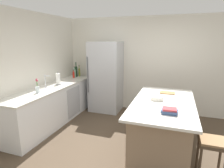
{
  "coord_description": "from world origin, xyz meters",
  "views": [
    {
      "loc": [
        0.67,
        -2.95,
        1.98
      ],
      "look_at": [
        -0.69,
        0.96,
        1.0
      ],
      "focal_mm": 30.0,
      "sensor_mm": 36.0,
      "label": 1
    }
  ],
  "objects_px": {
    "paper_towel_roll": "(58,79)",
    "bar_stool": "(212,147)",
    "hot_sauce_bottle": "(74,75)",
    "mixing_bowl": "(157,98)",
    "cookbook_stack": "(170,111)",
    "sink_faucet": "(46,81)",
    "flower_vase": "(37,89)",
    "kitchen_island": "(162,125)",
    "olive_oil_bottle": "(79,72)",
    "cutting_board": "(167,93)",
    "gin_bottle": "(75,73)",
    "wine_bottle": "(76,71)",
    "refrigerator": "(106,77)"
  },
  "relations": [
    {
      "from": "refrigerator",
      "to": "wine_bottle",
      "type": "xyz_separation_m",
      "value": [
        -0.96,
        0.05,
        0.1
      ]
    },
    {
      "from": "bar_stool",
      "to": "sink_faucet",
      "type": "bearing_deg",
      "value": 167.14
    },
    {
      "from": "refrigerator",
      "to": "mixing_bowl",
      "type": "xyz_separation_m",
      "value": [
        1.56,
        -1.47,
        -0.02
      ]
    },
    {
      "from": "sink_faucet",
      "to": "flower_vase",
      "type": "xyz_separation_m",
      "value": [
        0.12,
        -0.42,
        -0.06
      ]
    },
    {
      "from": "flower_vase",
      "to": "paper_towel_roll",
      "type": "relative_size",
      "value": 0.98
    },
    {
      "from": "refrigerator",
      "to": "paper_towel_roll",
      "type": "relative_size",
      "value": 6.19
    },
    {
      "from": "cutting_board",
      "to": "refrigerator",
      "type": "bearing_deg",
      "value": 151.3
    },
    {
      "from": "flower_vase",
      "to": "gin_bottle",
      "type": "relative_size",
      "value": 1.01
    },
    {
      "from": "paper_towel_roll",
      "to": "bar_stool",
      "type": "bearing_deg",
      "value": -19.17
    },
    {
      "from": "mixing_bowl",
      "to": "cutting_board",
      "type": "height_order",
      "value": "mixing_bowl"
    },
    {
      "from": "olive_oil_bottle",
      "to": "paper_towel_roll",
      "type": "bearing_deg",
      "value": -88.16
    },
    {
      "from": "paper_towel_roll",
      "to": "gin_bottle",
      "type": "relative_size",
      "value": 1.03
    },
    {
      "from": "refrigerator",
      "to": "gin_bottle",
      "type": "height_order",
      "value": "refrigerator"
    },
    {
      "from": "kitchen_island",
      "to": "wine_bottle",
      "type": "relative_size",
      "value": 4.65
    },
    {
      "from": "kitchen_island",
      "to": "bar_stool",
      "type": "height_order",
      "value": "kitchen_island"
    },
    {
      "from": "kitchen_island",
      "to": "cookbook_stack",
      "type": "relative_size",
      "value": 8.02
    },
    {
      "from": "olive_oil_bottle",
      "to": "hot_sauce_bottle",
      "type": "xyz_separation_m",
      "value": [
        -0.04,
        -0.27,
        -0.03
      ]
    },
    {
      "from": "kitchen_island",
      "to": "mixing_bowl",
      "type": "bearing_deg",
      "value": 151.34
    },
    {
      "from": "gin_bottle",
      "to": "mixing_bowl",
      "type": "xyz_separation_m",
      "value": [
        2.53,
        -1.42,
        -0.08
      ]
    },
    {
      "from": "kitchen_island",
      "to": "paper_towel_roll",
      "type": "height_order",
      "value": "paper_towel_roll"
    },
    {
      "from": "refrigerator",
      "to": "cookbook_stack",
      "type": "distance_m",
      "value": 2.75
    },
    {
      "from": "paper_towel_roll",
      "to": "olive_oil_bottle",
      "type": "relative_size",
      "value": 0.93
    },
    {
      "from": "kitchen_island",
      "to": "olive_oil_bottle",
      "type": "relative_size",
      "value": 5.96
    },
    {
      "from": "bar_stool",
      "to": "cutting_board",
      "type": "distance_m",
      "value": 1.44
    },
    {
      "from": "kitchen_island",
      "to": "mixing_bowl",
      "type": "height_order",
      "value": "mixing_bowl"
    },
    {
      "from": "flower_vase",
      "to": "paper_towel_roll",
      "type": "bearing_deg",
      "value": 93.47
    },
    {
      "from": "paper_towel_roll",
      "to": "cutting_board",
      "type": "xyz_separation_m",
      "value": [
        2.59,
        0.06,
        -0.12
      ]
    },
    {
      "from": "sink_faucet",
      "to": "gin_bottle",
      "type": "bearing_deg",
      "value": 90.97
    },
    {
      "from": "gin_bottle",
      "to": "hot_sauce_bottle",
      "type": "xyz_separation_m",
      "value": [
        0.02,
        -0.09,
        -0.03
      ]
    },
    {
      "from": "sink_faucet",
      "to": "cookbook_stack",
      "type": "relative_size",
      "value": 1.21
    },
    {
      "from": "bar_stool",
      "to": "hot_sauce_bottle",
      "type": "xyz_separation_m",
      "value": [
        -3.35,
        2.0,
        0.48
      ]
    },
    {
      "from": "mixing_bowl",
      "to": "bar_stool",
      "type": "bearing_deg",
      "value": -38.45
    },
    {
      "from": "refrigerator",
      "to": "flower_vase",
      "type": "distance_m",
      "value": 1.97
    },
    {
      "from": "sink_faucet",
      "to": "olive_oil_bottle",
      "type": "height_order",
      "value": "olive_oil_bottle"
    },
    {
      "from": "bar_stool",
      "to": "cutting_board",
      "type": "relative_size",
      "value": 2.14
    },
    {
      "from": "paper_towel_roll",
      "to": "cookbook_stack",
      "type": "height_order",
      "value": "paper_towel_roll"
    },
    {
      "from": "sink_faucet",
      "to": "cutting_board",
      "type": "distance_m",
      "value": 2.7
    },
    {
      "from": "cookbook_stack",
      "to": "paper_towel_roll",
      "type": "bearing_deg",
      "value": 158.18
    },
    {
      "from": "refrigerator",
      "to": "olive_oil_bottle",
      "type": "distance_m",
      "value": 0.92
    },
    {
      "from": "sink_faucet",
      "to": "wine_bottle",
      "type": "relative_size",
      "value": 0.7
    },
    {
      "from": "paper_towel_roll",
      "to": "cookbook_stack",
      "type": "distance_m",
      "value": 2.89
    },
    {
      "from": "flower_vase",
      "to": "cookbook_stack",
      "type": "height_order",
      "value": "flower_vase"
    },
    {
      "from": "cookbook_stack",
      "to": "mixing_bowl",
      "type": "bearing_deg",
      "value": 111.95
    },
    {
      "from": "flower_vase",
      "to": "paper_towel_roll",
      "type": "xyz_separation_m",
      "value": [
        -0.05,
        0.79,
        0.04
      ]
    },
    {
      "from": "cookbook_stack",
      "to": "cutting_board",
      "type": "bearing_deg",
      "value": 94.47
    },
    {
      "from": "flower_vase",
      "to": "hot_sauce_bottle",
      "type": "bearing_deg",
      "value": 94.19
    },
    {
      "from": "gin_bottle",
      "to": "cookbook_stack",
      "type": "xyz_separation_m",
      "value": [
        2.77,
        -2.02,
        -0.08
      ]
    },
    {
      "from": "kitchen_island",
      "to": "sink_faucet",
      "type": "distance_m",
      "value": 2.7
    },
    {
      "from": "sink_faucet",
      "to": "hot_sauce_bottle",
      "type": "distance_m",
      "value": 1.24
    },
    {
      "from": "wine_bottle",
      "to": "gin_bottle",
      "type": "bearing_deg",
      "value": -91.14
    }
  ]
}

